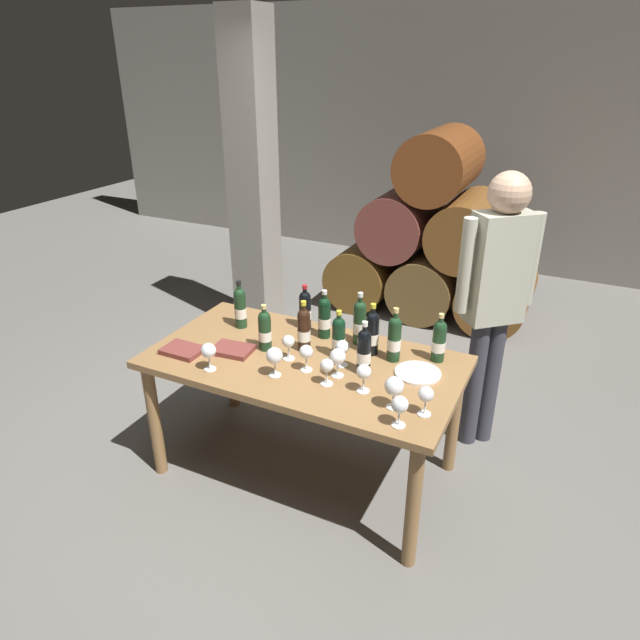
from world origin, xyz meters
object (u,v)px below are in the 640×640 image
Objects in this scene: wine_bottle_6 at (372,332)px; wine_bottle_10 at (394,338)px; wine_bottle_0 at (240,307)px; tasting_notebook at (183,350)px; wine_bottle_7 at (265,330)px; wine_glass_0 at (342,348)px; dining_table at (304,373)px; wine_glass_1 at (364,373)px; sommelier_presenting at (495,290)px; wine_glass_9 at (209,351)px; wine_bottle_9 at (360,322)px; wine_bottle_2 at (364,351)px; wine_glass_10 at (288,342)px; wine_glass_8 at (274,356)px; wine_bottle_4 at (304,329)px; wine_bottle_5 at (305,309)px; wine_glass_7 at (327,367)px; leather_ledger at (232,350)px; wine_glass_4 at (338,357)px; wine_bottle_3 at (439,340)px; wine_glass_5 at (400,405)px; serving_plate at (418,373)px; wine_bottle_8 at (324,317)px; wine_glass_3 at (426,395)px; wine_glass_6 at (394,387)px; wine_bottle_1 at (339,337)px.

wine_bottle_10 reaches higher than wine_bottle_6.
wine_bottle_0 reaches higher than tasting_notebook.
wine_bottle_7 is 1.83× the size of wine_glass_0.
dining_table is 0.48m from wine_glass_1.
wine_bottle_10 is at bearing -127.00° from sommelier_presenting.
wine_bottle_9 is at bearing 46.55° from wine_glass_9.
wine_bottle_2 is 2.06× the size of wine_glass_10.
wine_glass_8 reaches higher than wine_glass_9.
wine_bottle_4 reaches higher than wine_glass_8.
wine_bottle_9 is at bearing -6.60° from wine_bottle_5.
wine_glass_7 is (-0.09, -0.40, -0.03)m from wine_bottle_6.
leather_ledger is at bearing -145.58° from sommelier_presenting.
wine_glass_4 is 1.02× the size of wine_glass_9.
wine_bottle_3 reaches higher than wine_glass_5.
leather_ledger is 1.53m from sommelier_presenting.
wine_bottle_3 is at bearing 75.10° from serving_plate.
dining_table is 11.44× the size of wine_glass_0.
wine_glass_7 is at bearing 3.79° from tasting_notebook.
wine_bottle_7 is at bearing 158.34° from wine_glass_5.
wine_bottle_8 is 0.56m from leather_ledger.
dining_table is at bearing -63.23° from wine_bottle_4.
tasting_notebook reaches higher than dining_table.
wine_bottle_4 is 1.90× the size of wine_glass_4.
wine_glass_10 is (-0.30, 0.14, -0.00)m from wine_glass_7.
wine_glass_3 is 0.61× the size of serving_plate.
wine_bottle_5 is 1.68× the size of wine_glass_6.
dining_table is 11.05× the size of wine_glass_9.
wine_bottle_3 is at bearing 24.99° from wine_glass_10.
wine_glass_0 is 0.90× the size of wine_glass_6.
wine_glass_6 is 0.69× the size of serving_plate.
dining_table is at bearing -155.00° from wine_bottle_10.
leather_ledger is at bearing -145.30° from wine_bottle_9.
tasting_notebook is (-0.80, -0.34, -0.11)m from wine_bottle_1.
wine_glass_5 is at bearing -32.65° from wine_glass_4.
wine_bottle_2 is 1.94× the size of wine_glass_5.
leather_ledger is (-0.99, 0.12, -0.10)m from wine_glass_6.
wine_bottle_6 reaches higher than wine_bottle_3.
wine_glass_3 is 0.09× the size of sommelier_presenting.
wine_bottle_1 is 0.20m from wine_bottle_9.
wine_bottle_1 is 0.92× the size of wine_bottle_6.
wine_bottle_0 reaches higher than wine_glass_7.
wine_bottle_3 is 1.80× the size of wine_glass_9.
wine_glass_7 is at bearing -124.09° from sommelier_presenting.
wine_glass_8 is at bearing -115.63° from wine_bottle_9.
wine_bottle_7 reaches higher than dining_table.
wine_glass_7 is at bearing -77.24° from wine_bottle_1.
tasting_notebook is (-0.25, 0.09, -0.09)m from wine_glass_9.
wine_bottle_8 reaches higher than serving_plate.
wine_bottle_7 is 1.76× the size of wine_glass_9.
wine_bottle_0 reaches higher than wine_bottle_7.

